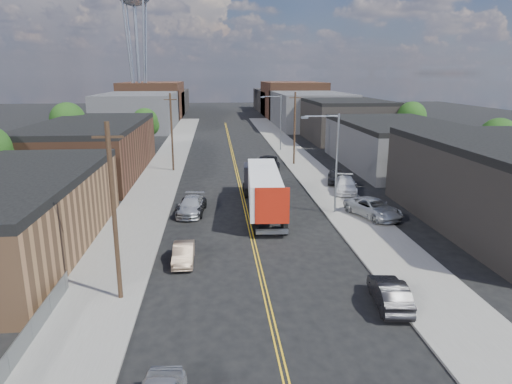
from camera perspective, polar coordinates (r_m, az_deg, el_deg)
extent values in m
plane|color=black|center=(75.01, -3.03, 5.09)|extent=(260.00, 260.00, 0.00)
cube|color=gold|center=(60.28, -2.47, 2.75)|extent=(0.32, 120.00, 0.01)
cube|color=slate|center=(60.58, -11.49, 2.60)|extent=(5.00, 140.00, 0.15)
cube|color=slate|center=(61.43, 6.42, 2.96)|extent=(5.00, 140.00, 0.15)
cube|color=#4A2C1D|center=(60.65, -19.76, 4.86)|extent=(12.00, 26.00, 6.00)
cube|color=black|center=(60.23, -20.03, 7.95)|extent=(12.00, 26.00, 0.60)
cube|color=navy|center=(39.36, 22.07, 0.65)|extent=(0.30, 20.00, 0.80)
cube|color=#323234|center=(65.54, 17.14, 5.52)|extent=(14.00, 24.00, 5.50)
cube|color=black|center=(65.16, 17.34, 8.16)|extent=(14.00, 24.00, 0.60)
cube|color=black|center=(89.86, 10.96, 8.67)|extent=(14.00, 22.00, 7.00)
cube|color=black|center=(89.56, 11.08, 11.09)|extent=(14.00, 22.00, 0.60)
cube|color=#323234|center=(110.62, -14.35, 9.81)|extent=(16.00, 30.00, 8.00)
cube|color=#323234|center=(111.59, 6.71, 10.20)|extent=(16.00, 30.00, 8.00)
cube|color=#4A2C1D|center=(135.25, -12.74, 11.12)|extent=(16.00, 26.00, 10.00)
cube|color=#4A2C1D|center=(136.05, 4.55, 11.44)|extent=(16.00, 26.00, 10.00)
cube|color=black|center=(155.16, -11.77, 11.02)|extent=(16.00, 40.00, 7.00)
cube|color=black|center=(155.85, 3.29, 11.31)|extent=(16.00, 40.00, 7.00)
cylinder|color=gray|center=(125.46, -14.53, 15.35)|extent=(0.80, 0.80, 30.00)
cylinder|color=gray|center=(124.00, -15.49, 15.30)|extent=(1.94, 1.94, 29.98)
cylinder|color=gray|center=(123.46, -13.82, 15.41)|extent=(1.94, 1.94, 29.98)
cylinder|color=gray|center=(127.47, -15.21, 15.29)|extent=(1.94, 1.94, 29.98)
cylinder|color=gray|center=(126.94, -13.59, 15.39)|extent=(1.94, 1.94, 29.98)
cylinder|color=gray|center=(41.14, 10.05, 3.35)|extent=(0.18, 0.18, 9.00)
cylinder|color=gray|center=(40.17, 8.23, 9.36)|extent=(3.00, 0.12, 0.12)
cube|color=gray|center=(39.86, 6.10, 9.24)|extent=(0.60, 0.25, 0.18)
cylinder|color=gray|center=(75.12, 3.10, 8.56)|extent=(0.18, 0.18, 9.00)
cylinder|color=gray|center=(74.59, 1.98, 11.85)|extent=(3.00, 0.12, 0.12)
cube|color=gray|center=(74.43, 0.81, 11.77)|extent=(0.60, 0.25, 0.18)
cylinder|color=black|center=(25.64, -17.31, -2.77)|extent=(0.26, 0.26, 10.00)
cube|color=black|center=(24.76, -18.04, 6.55)|extent=(1.60, 0.12, 0.12)
cylinder|color=black|center=(59.65, -10.48, 7.26)|extent=(0.26, 0.26, 10.00)
cube|color=black|center=(59.28, -10.67, 11.29)|extent=(1.60, 0.12, 0.12)
cylinder|color=black|center=(63.32, 4.85, 7.87)|extent=(0.26, 0.26, 10.00)
cube|color=black|center=(62.97, 4.93, 11.66)|extent=(1.60, 0.12, 0.12)
cube|color=slate|center=(22.79, -28.50, -18.42)|extent=(0.02, 16.00, 1.20)
cube|color=slate|center=(22.49, -28.70, -17.12)|extent=(0.05, 16.00, 0.05)
cylinder|color=black|center=(72.85, -22.20, 5.54)|extent=(0.36, 0.36, 4.50)
sphere|color=black|center=(72.44, -22.47, 8.35)|extent=(5.04, 5.04, 5.04)
sphere|color=black|center=(72.64, -21.88, 7.70)|extent=(3.96, 3.96, 3.96)
sphere|color=black|center=(72.27, -22.90, 7.79)|extent=(3.60, 3.60, 3.60)
cylinder|color=black|center=(77.48, -13.57, 6.41)|extent=(0.36, 0.36, 3.75)
sphere|color=black|center=(77.13, -13.70, 8.61)|extent=(4.20, 4.20, 4.20)
sphere|color=black|center=(77.42, -13.20, 8.11)|extent=(3.30, 3.30, 3.30)
sphere|color=black|center=(76.87, -14.10, 8.18)|extent=(3.00, 3.00, 3.00)
cylinder|color=black|center=(60.59, 27.66, 3.07)|extent=(0.36, 0.36, 4.00)
sphere|color=black|center=(60.12, 28.02, 6.06)|extent=(4.48, 4.48, 4.48)
sphere|color=black|center=(60.80, 28.26, 5.34)|extent=(3.52, 3.52, 3.52)
sphere|color=black|center=(59.59, 27.76, 5.48)|extent=(3.20, 3.20, 3.20)
cylinder|color=black|center=(81.49, 18.68, 6.61)|extent=(0.36, 0.36, 4.25)
sphere|color=black|center=(81.14, 18.88, 8.99)|extent=(4.76, 4.76, 4.76)
sphere|color=black|center=(81.73, 19.14, 8.40)|extent=(3.74, 3.74, 3.74)
sphere|color=black|center=(80.63, 18.63, 8.55)|extent=(3.40, 3.40, 3.40)
cube|color=silver|center=(40.44, 0.97, 0.66)|extent=(3.34, 12.24, 2.83)
cube|color=maroon|center=(34.63, 2.04, -1.74)|extent=(2.65, 0.28, 2.85)
cube|color=gray|center=(35.27, 2.01, -4.97)|extent=(2.52, 0.75, 0.25)
cube|color=black|center=(47.92, 0.02, 1.57)|extent=(2.71, 3.37, 3.13)
cylinder|color=black|center=(36.60, 1.74, -4.31)|extent=(2.68, 1.16, 1.01)
cylinder|color=black|center=(48.17, 0.02, 0.34)|extent=(2.58, 1.16, 1.01)
imported|color=#8B725B|center=(31.25, -9.06, -7.62)|extent=(1.38, 3.90, 1.28)
imported|color=black|center=(41.67, -8.10, -1.81)|extent=(2.81, 5.21, 1.39)
imported|color=#B9BCBF|center=(41.65, -8.10, -1.73)|extent=(2.70, 5.45, 1.52)
imported|color=black|center=(26.51, 16.36, -12.03)|extent=(2.08, 4.66, 1.49)
imported|color=#AFB2B4|center=(41.21, 14.47, -1.96)|extent=(4.55, 6.31, 1.60)
imported|color=silver|center=(49.27, 11.15, 0.89)|extent=(3.26, 5.64, 1.54)
imported|color=black|center=(53.11, 9.93, 1.92)|extent=(2.84, 4.76, 1.52)
imported|color=black|center=(61.72, 1.65, 3.77)|extent=(2.92, 5.73, 1.55)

